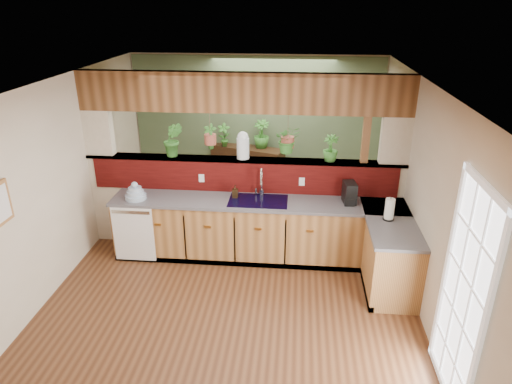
# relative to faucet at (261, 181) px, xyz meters

# --- Properties ---
(ground) EXTENTS (4.60, 7.00, 0.01)m
(ground) POSITION_rel_faucet_xyz_m (-0.28, -1.13, -1.13)
(ground) COLOR #4F2D18
(ground) RESTS_ON ground
(ceiling) EXTENTS (4.60, 7.00, 0.01)m
(ceiling) POSITION_rel_faucet_xyz_m (-0.28, -1.13, 1.47)
(ceiling) COLOR brown
(ceiling) RESTS_ON ground
(wall_back) EXTENTS (4.60, 0.02, 2.60)m
(wall_back) POSITION_rel_faucet_xyz_m (-0.28, 2.37, 0.17)
(wall_back) COLOR beige
(wall_back) RESTS_ON ground
(wall_left) EXTENTS (0.02, 7.00, 2.60)m
(wall_left) POSITION_rel_faucet_xyz_m (-2.58, -1.13, 0.17)
(wall_left) COLOR beige
(wall_left) RESTS_ON ground
(wall_right) EXTENTS (0.02, 7.00, 2.60)m
(wall_right) POSITION_rel_faucet_xyz_m (2.02, -1.13, 0.17)
(wall_right) COLOR beige
(wall_right) RESTS_ON ground
(pass_through_partition) EXTENTS (4.60, 0.21, 2.60)m
(pass_through_partition) POSITION_rel_faucet_xyz_m (-0.25, 0.21, 0.06)
(pass_through_partition) COLOR beige
(pass_through_partition) RESTS_ON ground
(pass_through_ledge) EXTENTS (4.60, 0.21, 0.04)m
(pass_through_ledge) POSITION_rel_faucet_xyz_m (-0.28, 0.22, 0.24)
(pass_through_ledge) COLOR brown
(pass_through_ledge) RESTS_ON ground
(header_beam) EXTENTS (4.60, 0.15, 0.55)m
(header_beam) POSITION_rel_faucet_xyz_m (-0.28, 0.22, 1.19)
(header_beam) COLOR brown
(header_beam) RESTS_ON ground
(sage_backwall) EXTENTS (4.55, 0.02, 2.55)m
(sage_backwall) POSITION_rel_faucet_xyz_m (-0.28, 2.35, 0.17)
(sage_backwall) COLOR #4B6142
(sage_backwall) RESTS_ON ground
(countertop) EXTENTS (4.14, 1.52, 0.90)m
(countertop) POSITION_rel_faucet_xyz_m (0.56, -0.27, -0.68)
(countertop) COLOR #8E5E31
(countertop) RESTS_ON ground
(dishwasher) EXTENTS (0.58, 0.03, 0.82)m
(dishwasher) POSITION_rel_faucet_xyz_m (-1.76, -0.47, -0.67)
(dishwasher) COLOR white
(dishwasher) RESTS_ON ground
(navy_sink) EXTENTS (0.82, 0.50, 0.18)m
(navy_sink) POSITION_rel_faucet_xyz_m (-0.03, -0.16, -0.31)
(navy_sink) COLOR black
(navy_sink) RESTS_ON countertop
(french_door) EXTENTS (0.06, 1.02, 2.16)m
(french_door) POSITION_rel_faucet_xyz_m (1.99, -2.43, -0.08)
(french_door) COLOR white
(french_door) RESTS_ON ground
(faucet) EXTENTS (0.19, 0.19, 0.43)m
(faucet) POSITION_rel_faucet_xyz_m (0.00, 0.00, 0.00)
(faucet) COLOR #B7B7B2
(faucet) RESTS_ON countertop
(dish_stack) EXTENTS (0.29, 0.29, 0.26)m
(dish_stack) POSITION_rel_faucet_xyz_m (-1.75, -0.25, -0.15)
(dish_stack) COLOR #9EB2CC
(dish_stack) RESTS_ON countertop
(soap_dispenser) EXTENTS (0.08, 0.09, 0.18)m
(soap_dispenser) POSITION_rel_faucet_xyz_m (-0.36, -0.07, -0.14)
(soap_dispenser) COLOR #352413
(soap_dispenser) RESTS_ON countertop
(coffee_maker) EXTENTS (0.16, 0.27, 0.30)m
(coffee_maker) POSITION_rel_faucet_xyz_m (1.22, -0.11, -0.09)
(coffee_maker) COLOR black
(coffee_maker) RESTS_ON countertop
(paper_towel) EXTENTS (0.14, 0.14, 0.31)m
(paper_towel) POSITION_rel_faucet_xyz_m (1.68, -0.59, -0.09)
(paper_towel) COLOR black
(paper_towel) RESTS_ON countertop
(glass_jar) EXTENTS (0.18, 0.18, 0.39)m
(glass_jar) POSITION_rel_faucet_xyz_m (-0.28, 0.22, 0.46)
(glass_jar) COLOR silver
(glass_jar) RESTS_ON pass_through_ledge
(ledge_plant_left) EXTENTS (0.30, 0.26, 0.50)m
(ledge_plant_left) POSITION_rel_faucet_xyz_m (-1.29, 0.22, 0.51)
(ledge_plant_left) COLOR #2E6924
(ledge_plant_left) RESTS_ON pass_through_ledge
(ledge_plant_right) EXTENTS (0.25, 0.25, 0.37)m
(ledge_plant_right) POSITION_rel_faucet_xyz_m (0.95, 0.22, 0.45)
(ledge_plant_right) COLOR #2E6924
(ledge_plant_right) RESTS_ON pass_through_ledge
(hanging_plant_a) EXTENTS (0.20, 0.17, 0.47)m
(hanging_plant_a) POSITION_rel_faucet_xyz_m (-0.75, 0.22, 0.68)
(hanging_plant_a) COLOR brown
(hanging_plant_a) RESTS_ON header_beam
(hanging_plant_b) EXTENTS (0.40, 0.36, 0.51)m
(hanging_plant_b) POSITION_rel_faucet_xyz_m (0.35, 0.22, 0.73)
(hanging_plant_b) COLOR brown
(hanging_plant_b) RESTS_ON header_beam
(shelving_console) EXTENTS (1.42, 0.80, 0.92)m
(shelving_console) POSITION_rel_faucet_xyz_m (-0.43, 2.12, -0.63)
(shelving_console) COLOR black
(shelving_console) RESTS_ON ground
(shelf_plant_a) EXTENTS (0.24, 0.17, 0.44)m
(shelf_plant_a) POSITION_rel_faucet_xyz_m (-0.87, 2.12, 0.05)
(shelf_plant_a) COLOR #2E6924
(shelf_plant_a) RESTS_ON shelving_console
(shelf_plant_b) EXTENTS (0.33, 0.33, 0.51)m
(shelf_plant_b) POSITION_rel_faucet_xyz_m (-0.17, 2.12, 0.08)
(shelf_plant_b) COLOR #2E6924
(shelf_plant_b) RESTS_ON shelving_console
(floor_plant) EXTENTS (0.73, 0.64, 0.80)m
(floor_plant) POSITION_rel_faucet_xyz_m (0.75, 1.55, -0.73)
(floor_plant) COLOR #2E6924
(floor_plant) RESTS_ON ground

